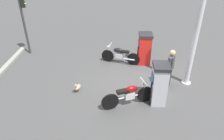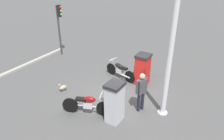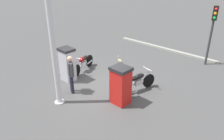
{
  "view_description": "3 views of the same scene",
  "coord_description": "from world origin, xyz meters",
  "px_view_note": "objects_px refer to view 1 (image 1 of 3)",
  "views": [
    {
      "loc": [
        1.39,
        7.85,
        5.09
      ],
      "look_at": [
        1.14,
        0.36,
        0.73
      ],
      "focal_mm": 33.61,
      "sensor_mm": 36.0,
      "label": 1
    },
    {
      "loc": [
        -3.3,
        7.35,
        5.31
      ],
      "look_at": [
        0.57,
        -0.43,
        1.01
      ],
      "focal_mm": 33.44,
      "sensor_mm": 36.0,
      "label": 2
    },
    {
      "loc": [
        -6.55,
        -6.08,
        4.95
      ],
      "look_at": [
        0.41,
        -0.37,
        0.75
      ],
      "focal_mm": 35.12,
      "sensor_mm": 36.0,
      "label": 3
    }
  ],
  "objects_px": {
    "fuel_pump_near": "(145,49)",
    "roadside_traffic_light": "(23,13)",
    "motorcycle_near_pump": "(120,54)",
    "attendant_person": "(170,66)",
    "fuel_pump_far": "(159,84)",
    "motorcycle_far_pump": "(129,95)",
    "wandering_duck": "(78,87)",
    "canopy_support_pole": "(196,35)"
  },
  "relations": [
    {
      "from": "fuel_pump_near",
      "to": "motorcycle_far_pump",
      "type": "xyz_separation_m",
      "value": [
        1.11,
        3.31,
        -0.34
      ]
    },
    {
      "from": "motorcycle_far_pump",
      "to": "fuel_pump_near",
      "type": "bearing_deg",
      "value": -108.49
    },
    {
      "from": "motorcycle_near_pump",
      "to": "roadside_traffic_light",
      "type": "bearing_deg",
      "value": -15.73
    },
    {
      "from": "fuel_pump_near",
      "to": "motorcycle_near_pump",
      "type": "height_order",
      "value": "fuel_pump_near"
    },
    {
      "from": "roadside_traffic_light",
      "to": "fuel_pump_near",
      "type": "bearing_deg",
      "value": 167.28
    },
    {
      "from": "fuel_pump_far",
      "to": "motorcycle_far_pump",
      "type": "bearing_deg",
      "value": 7.34
    },
    {
      "from": "canopy_support_pole",
      "to": "attendant_person",
      "type": "bearing_deg",
      "value": 13.99
    },
    {
      "from": "attendant_person",
      "to": "wandering_duck",
      "type": "height_order",
      "value": "attendant_person"
    },
    {
      "from": "fuel_pump_near",
      "to": "fuel_pump_far",
      "type": "xyz_separation_m",
      "value": [
        -0.0,
        3.17,
        0.03
      ]
    },
    {
      "from": "fuel_pump_near",
      "to": "motorcycle_near_pump",
      "type": "bearing_deg",
      "value": -0.25
    },
    {
      "from": "attendant_person",
      "to": "fuel_pump_far",
      "type": "bearing_deg",
      "value": 56.6
    },
    {
      "from": "motorcycle_near_pump",
      "to": "attendant_person",
      "type": "xyz_separation_m",
      "value": [
        -1.91,
        2.14,
        0.48
      ]
    },
    {
      "from": "fuel_pump_far",
      "to": "roadside_traffic_light",
      "type": "xyz_separation_m",
      "value": [
        6.09,
        -4.54,
        1.41
      ]
    },
    {
      "from": "fuel_pump_near",
      "to": "motorcycle_near_pump",
      "type": "distance_m",
      "value": 1.26
    },
    {
      "from": "fuel_pump_near",
      "to": "attendant_person",
      "type": "relative_size",
      "value": 0.93
    },
    {
      "from": "canopy_support_pole",
      "to": "fuel_pump_far",
      "type": "bearing_deg",
      "value": 38.73
    },
    {
      "from": "canopy_support_pole",
      "to": "wandering_duck",
      "type": "bearing_deg",
      "value": 5.98
    },
    {
      "from": "fuel_pump_far",
      "to": "motorcycle_near_pump",
      "type": "xyz_separation_m",
      "value": [
        1.23,
        -3.17,
        -0.34
      ]
    },
    {
      "from": "fuel_pump_near",
      "to": "canopy_support_pole",
      "type": "bearing_deg",
      "value": 129.18
    },
    {
      "from": "motorcycle_near_pump",
      "to": "roadside_traffic_light",
      "type": "height_order",
      "value": "roadside_traffic_light"
    },
    {
      "from": "fuel_pump_near",
      "to": "attendant_person",
      "type": "bearing_deg",
      "value": 107.69
    },
    {
      "from": "attendant_person",
      "to": "roadside_traffic_light",
      "type": "height_order",
      "value": "roadside_traffic_light"
    },
    {
      "from": "roadside_traffic_light",
      "to": "attendant_person",
      "type": "bearing_deg",
      "value": 152.6
    },
    {
      "from": "motorcycle_near_pump",
      "to": "wandering_duck",
      "type": "relative_size",
      "value": 4.16
    },
    {
      "from": "fuel_pump_near",
      "to": "fuel_pump_far",
      "type": "bearing_deg",
      "value": 90.0
    },
    {
      "from": "motorcycle_near_pump",
      "to": "fuel_pump_near",
      "type": "bearing_deg",
      "value": 179.75
    },
    {
      "from": "attendant_person",
      "to": "wandering_duck",
      "type": "relative_size",
      "value": 3.7
    },
    {
      "from": "fuel_pump_near",
      "to": "roadside_traffic_light",
      "type": "xyz_separation_m",
      "value": [
        6.09,
        -1.37,
        1.44
      ]
    },
    {
      "from": "fuel_pump_near",
      "to": "motorcycle_far_pump",
      "type": "relative_size",
      "value": 0.79
    },
    {
      "from": "motorcycle_far_pump",
      "to": "attendant_person",
      "type": "xyz_separation_m",
      "value": [
        -1.79,
        -1.17,
        0.51
      ]
    },
    {
      "from": "fuel_pump_near",
      "to": "roadside_traffic_light",
      "type": "relative_size",
      "value": 0.48
    },
    {
      "from": "fuel_pump_far",
      "to": "motorcycle_near_pump",
      "type": "height_order",
      "value": "fuel_pump_far"
    },
    {
      "from": "motorcycle_near_pump",
      "to": "attendant_person",
      "type": "distance_m",
      "value": 2.91
    },
    {
      "from": "fuel_pump_near",
      "to": "attendant_person",
      "type": "xyz_separation_m",
      "value": [
        -0.68,
        2.13,
        0.17
      ]
    },
    {
      "from": "motorcycle_far_pump",
      "to": "roadside_traffic_light",
      "type": "distance_m",
      "value": 7.06
    },
    {
      "from": "fuel_pump_near",
      "to": "fuel_pump_far",
      "type": "distance_m",
      "value": 3.17
    },
    {
      "from": "wandering_duck",
      "to": "roadside_traffic_light",
      "type": "height_order",
      "value": "roadside_traffic_light"
    },
    {
      "from": "motorcycle_far_pump",
      "to": "roadside_traffic_light",
      "type": "relative_size",
      "value": 0.61
    },
    {
      "from": "fuel_pump_far",
      "to": "motorcycle_near_pump",
      "type": "relative_size",
      "value": 0.85
    },
    {
      "from": "fuel_pump_far",
      "to": "attendant_person",
      "type": "bearing_deg",
      "value": -123.4
    },
    {
      "from": "fuel_pump_far",
      "to": "roadside_traffic_light",
      "type": "bearing_deg",
      "value": -36.72
    },
    {
      "from": "motorcycle_far_pump",
      "to": "motorcycle_near_pump",
      "type": "bearing_deg",
      "value": -87.94
    }
  ]
}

